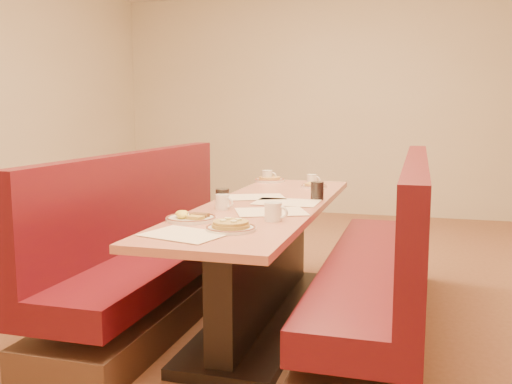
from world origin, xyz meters
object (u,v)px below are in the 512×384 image
(pancake_plate, at_px, (231,227))
(soda_tumbler_mid, at_px, (317,191))
(booth_left, at_px, (158,257))
(coffee_mug_a, at_px, (274,211))
(diner_table, at_px, (265,263))
(coffee_mug_c, at_px, (312,179))
(booth_right, at_px, (384,274))
(coffee_mug_b, at_px, (223,202))
(soda_tumbler_near, at_px, (223,198))
(eggs_plate, at_px, (190,218))
(coffee_mug_d, at_px, (268,176))

(pancake_plate, height_order, soda_tumbler_mid, soda_tumbler_mid)
(booth_left, relative_size, coffee_mug_a, 19.55)
(diner_table, distance_m, soda_tumbler_mid, 0.57)
(booth_left, relative_size, coffee_mug_c, 23.60)
(booth_right, bearing_deg, coffee_mug_c, 122.07)
(coffee_mug_b, distance_m, soda_tumbler_near, 0.07)
(diner_table, height_order, booth_left, booth_left)
(eggs_plate, height_order, coffee_mug_a, coffee_mug_a)
(coffee_mug_b, distance_m, coffee_mug_c, 1.29)
(coffee_mug_a, bearing_deg, booth_left, 158.37)
(diner_table, relative_size, coffee_mug_d, 20.83)
(booth_left, height_order, coffee_mug_b, booth_left)
(diner_table, bearing_deg, soda_tumbler_near, -135.00)
(eggs_plate, bearing_deg, booth_right, 33.75)
(diner_table, distance_m, eggs_plate, 0.79)
(coffee_mug_c, relative_size, soda_tumbler_mid, 0.91)
(diner_table, distance_m, pancake_plate, 0.91)
(coffee_mug_d, bearing_deg, booth_right, -52.15)
(coffee_mug_c, bearing_deg, coffee_mug_b, -92.74)
(coffee_mug_a, bearing_deg, coffee_mug_d, 114.39)
(booth_right, bearing_deg, pancake_plate, -129.54)
(coffee_mug_c, height_order, coffee_mug_d, coffee_mug_d)
(coffee_mug_c, xyz_separation_m, soda_tumbler_mid, (0.17, -0.74, 0.02))
(pancake_plate, bearing_deg, coffee_mug_a, 64.48)
(pancake_plate, xyz_separation_m, soda_tumbler_mid, (0.23, 1.07, 0.04))
(booth_right, bearing_deg, soda_tumbler_mid, 151.06)
(pancake_plate, xyz_separation_m, coffee_mug_a, (0.14, 0.29, 0.03))
(coffee_mug_c, bearing_deg, soda_tumbler_near, -94.51)
(pancake_plate, xyz_separation_m, coffee_mug_c, (0.06, 1.81, 0.02))
(pancake_plate, bearing_deg, coffee_mug_b, 112.86)
(booth_right, height_order, coffee_mug_d, booth_right)
(booth_right, bearing_deg, booth_left, 180.00)
(coffee_mug_d, bearing_deg, coffee_mug_a, -78.73)
(eggs_plate, xyz_separation_m, coffee_mug_c, (0.34, 1.63, 0.03))
(pancake_plate, distance_m, soda_tumbler_mid, 1.10)
(booth_left, height_order, eggs_plate, booth_left)
(pancake_plate, bearing_deg, soda_tumbler_near, 112.69)
(eggs_plate, height_order, coffee_mug_c, coffee_mug_c)
(booth_left, bearing_deg, coffee_mug_c, 49.49)
(booth_left, distance_m, coffee_mug_c, 1.37)
(booth_right, distance_m, coffee_mug_b, 1.05)
(eggs_plate, xyz_separation_m, coffee_mug_b, (0.05, 0.37, 0.03))
(eggs_plate, relative_size, soda_tumbler_near, 2.35)
(coffee_mug_a, bearing_deg, coffee_mug_b, 152.91)
(coffee_mug_a, relative_size, coffee_mug_b, 1.11)
(diner_table, relative_size, booth_left, 1.00)
(booth_left, bearing_deg, coffee_mug_a, -30.09)
(coffee_mug_a, height_order, coffee_mug_c, coffee_mug_a)
(diner_table, height_order, coffee_mug_c, coffee_mug_c)
(pancake_plate, height_order, coffee_mug_b, coffee_mug_b)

